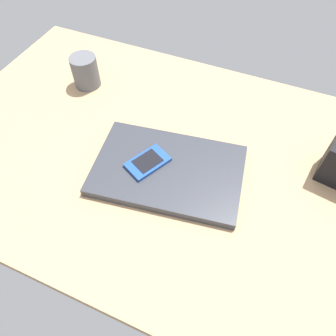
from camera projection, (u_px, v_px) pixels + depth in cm
name	position (u px, v px, depth cm)	size (l,w,h in cm)	color
desk_surface	(156.00, 153.00, 84.93)	(120.00, 80.00, 3.00)	tan
laptop_closed	(168.00, 170.00, 78.35)	(35.83, 23.05, 2.21)	#33353D
cell_phone_on_laptop	(148.00, 162.00, 77.84)	(10.16, 11.92, 1.03)	#1E479E
pen_cup	(85.00, 71.00, 95.82)	(7.83, 7.83, 9.46)	#595B60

